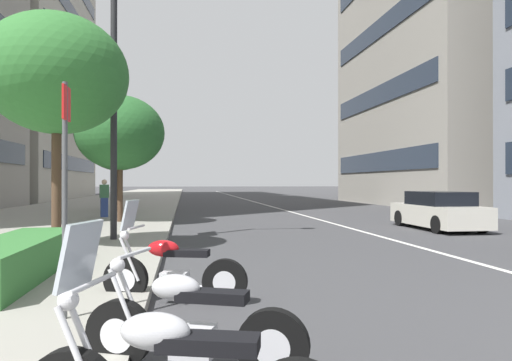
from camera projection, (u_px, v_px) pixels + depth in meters
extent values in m
cube|color=gray|center=(101.00, 207.00, 31.51)|extent=(160.00, 10.39, 0.15)
cube|color=silver|center=(259.00, 203.00, 38.30)|extent=(110.00, 0.16, 0.01)
cube|color=black|center=(209.00, 343.00, 2.88)|extent=(0.39, 0.68, 0.10)
ellipsoid|color=#B2B2B7|center=(155.00, 331.00, 2.92)|extent=(0.36, 0.51, 0.24)
cylinder|color=silver|center=(77.00, 356.00, 2.91)|extent=(0.13, 0.32, 0.64)
cylinder|color=silver|center=(88.00, 348.00, 3.05)|extent=(0.13, 0.32, 0.64)
cylinder|color=silver|center=(94.00, 283.00, 2.97)|extent=(0.59, 0.20, 0.04)
sphere|color=silver|center=(68.00, 300.00, 3.00)|extent=(0.14, 0.14, 0.14)
cube|color=#B2BCC6|center=(80.00, 255.00, 2.99)|extent=(0.46, 0.24, 0.44)
cylinder|color=black|center=(119.00, 334.00, 4.26)|extent=(0.34, 0.64, 0.64)
cylinder|color=silver|center=(119.00, 334.00, 4.26)|extent=(0.24, 0.35, 0.32)
cylinder|color=black|center=(273.00, 346.00, 3.95)|extent=(0.34, 0.64, 0.64)
cylinder|color=silver|center=(273.00, 346.00, 3.95)|extent=(0.24, 0.35, 0.32)
cube|color=silver|center=(193.00, 341.00, 4.10)|extent=(0.38, 0.45, 0.28)
cube|color=black|center=(212.00, 296.00, 4.07)|extent=(0.44, 0.68, 0.10)
ellipsoid|color=#B2B2B7|center=(176.00, 287.00, 4.14)|extent=(0.39, 0.52, 0.24)
cylinder|color=silver|center=(123.00, 303.00, 4.17)|extent=(0.16, 0.31, 0.64)
cylinder|color=silver|center=(131.00, 300.00, 4.31)|extent=(0.16, 0.31, 0.64)
cylinder|color=silver|center=(135.00, 253.00, 4.23)|extent=(0.57, 0.25, 0.04)
sphere|color=silver|center=(117.00, 265.00, 4.26)|extent=(0.14, 0.14, 0.14)
cylinder|color=silver|center=(227.00, 351.00, 4.18)|extent=(0.33, 0.67, 0.16)
cylinder|color=black|center=(126.00, 279.00, 6.64)|extent=(0.29, 0.66, 0.65)
cylinder|color=silver|center=(126.00, 279.00, 6.64)|extent=(0.21, 0.35, 0.32)
cylinder|color=black|center=(225.00, 282.00, 6.48)|extent=(0.29, 0.66, 0.65)
cylinder|color=silver|center=(225.00, 282.00, 6.48)|extent=(0.21, 0.35, 0.32)
cube|color=silver|center=(175.00, 282.00, 6.56)|extent=(0.35, 0.44, 0.28)
cube|color=black|center=(187.00, 253.00, 6.54)|extent=(0.38, 0.68, 0.10)
ellipsoid|color=#AD1116|center=(163.00, 248.00, 6.58)|extent=(0.35, 0.51, 0.24)
cylinder|color=silver|center=(129.00, 259.00, 6.57)|extent=(0.13, 0.32, 0.64)
cylinder|color=silver|center=(133.00, 258.00, 6.71)|extent=(0.13, 0.32, 0.64)
cylinder|color=silver|center=(136.00, 227.00, 6.63)|extent=(0.59, 0.19, 0.04)
sphere|color=silver|center=(125.00, 235.00, 6.65)|extent=(0.14, 0.14, 0.14)
cube|color=#B2BCC6|center=(130.00, 215.00, 6.64)|extent=(0.46, 0.23, 0.44)
cylinder|color=silver|center=(196.00, 288.00, 6.67)|extent=(0.27, 0.68, 0.16)
cube|color=beige|center=(438.00, 215.00, 16.97)|extent=(4.33, 1.85, 0.75)
cube|color=black|center=(439.00, 198.00, 16.86)|extent=(2.31, 1.68, 0.50)
cylinder|color=black|center=(400.00, 218.00, 18.27)|extent=(0.62, 0.23, 0.62)
cylinder|color=black|center=(438.00, 218.00, 18.49)|extent=(0.62, 0.23, 0.62)
cylinder|color=black|center=(438.00, 225.00, 15.46)|extent=(0.62, 0.23, 0.62)
cylinder|color=black|center=(482.00, 224.00, 15.68)|extent=(0.62, 0.23, 0.62)
cylinder|color=#47494C|center=(65.00, 200.00, 5.31)|extent=(0.06, 0.06, 2.76)
cube|color=red|center=(66.00, 103.00, 5.32)|extent=(0.32, 0.02, 0.40)
cylinder|color=#232326|center=(114.00, 99.00, 12.73)|extent=(0.18, 0.18, 7.85)
cube|color=#194C99|center=(112.00, 68.00, 12.39)|extent=(0.56, 0.03, 1.10)
cube|color=#194C99|center=(116.00, 74.00, 13.08)|extent=(0.56, 0.03, 1.10)
cube|color=#337033|center=(15.00, 259.00, 7.54)|extent=(4.12, 1.10, 0.64)
cylinder|color=#473323|center=(56.00, 188.00, 10.82)|extent=(0.22, 0.22, 2.91)
ellipsoid|color=#2D6B2D|center=(57.00, 74.00, 10.83)|extent=(3.34, 3.34, 2.84)
cylinder|color=#473323|center=(120.00, 194.00, 18.52)|extent=(0.22, 0.22, 2.28)
ellipsoid|color=#265B28|center=(120.00, 133.00, 18.53)|extent=(3.56, 3.56, 3.03)
cylinder|color=#473323|center=(118.00, 189.00, 25.65)|extent=(0.22, 0.22, 2.45)
ellipsoid|color=#387A33|center=(118.00, 142.00, 25.66)|extent=(3.74, 3.74, 3.18)
cube|color=#33478C|center=(104.00, 207.00, 21.02)|extent=(0.32, 0.37, 0.88)
cube|color=#3F724C|center=(104.00, 191.00, 21.02)|extent=(0.36, 0.46, 0.61)
sphere|color=beige|center=(104.00, 182.00, 21.02)|extent=(0.24, 0.24, 0.24)
cube|color=#232D3D|center=(378.00, 162.00, 35.48)|extent=(16.98, 0.08, 1.50)
cube|color=#232D3D|center=(378.00, 96.00, 35.50)|extent=(16.98, 0.08, 1.50)
cube|color=#232D3D|center=(378.00, 29.00, 35.52)|extent=(16.98, 0.08, 1.50)
cube|color=#232D3D|center=(74.00, 164.00, 49.45)|extent=(21.78, 0.08, 1.50)
cube|color=#232D3D|center=(74.00, 127.00, 49.47)|extent=(21.78, 0.08, 1.50)
cube|color=#232D3D|center=(74.00, 90.00, 49.49)|extent=(21.78, 0.08, 1.50)
cube|color=#232D3D|center=(74.00, 53.00, 49.50)|extent=(21.78, 0.08, 1.50)
cube|color=#232D3D|center=(74.00, 16.00, 49.52)|extent=(21.78, 0.08, 1.50)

